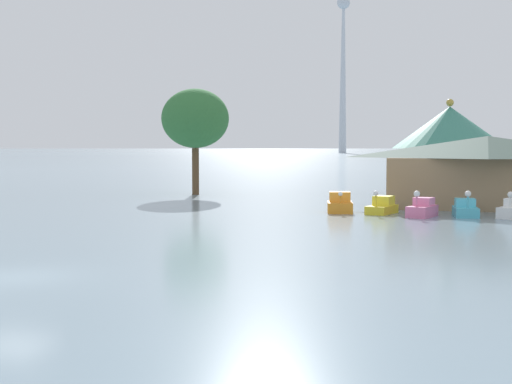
% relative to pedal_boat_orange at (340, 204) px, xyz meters
% --- Properties ---
extents(ground_plane, '(2000.00, 2000.00, 0.00)m').
position_rel_pedal_boat_orange_xyz_m(ground_plane, '(-6.43, -27.41, -0.56)').
color(ground_plane, gray).
extents(pedal_boat_orange, '(2.18, 2.79, 1.51)m').
position_rel_pedal_boat_orange_xyz_m(pedal_boat_orange, '(0.00, 0.00, 0.00)').
color(pedal_boat_orange, orange).
rests_on(pedal_boat_orange, ground).
extents(pedal_boat_yellow, '(2.01, 3.01, 1.61)m').
position_rel_pedal_boat_orange_xyz_m(pedal_boat_yellow, '(2.90, 0.02, -0.08)').
color(pedal_boat_yellow, yellow).
rests_on(pedal_boat_yellow, ground).
extents(pedal_boat_pink, '(1.95, 2.90, 1.75)m').
position_rel_pedal_boat_orange_xyz_m(pedal_boat_pink, '(5.65, -1.33, -0.04)').
color(pedal_boat_pink, pink).
rests_on(pedal_boat_pink, ground).
extents(pedal_boat_cyan, '(1.79, 2.79, 1.76)m').
position_rel_pedal_boat_orange_xyz_m(pedal_boat_cyan, '(8.33, -0.40, -0.08)').
color(pedal_boat_cyan, '#4CB7CC').
rests_on(pedal_boat_cyan, ground).
extents(boathouse, '(15.00, 7.65, 5.31)m').
position_rel_pedal_boat_orange_xyz_m(boathouse, '(9.71, 6.56, 2.22)').
color(boathouse, '#9E7F5B').
rests_on(boathouse, ground).
extents(green_roof_pavilion, '(10.58, 10.58, 8.92)m').
position_rel_pedal_boat_orange_xyz_m(green_roof_pavilion, '(6.50, 20.29, 4.24)').
color(green_roof_pavilion, '#993328').
rests_on(green_roof_pavilion, ground).
extents(shoreline_tree_tall_left, '(6.29, 6.29, 9.88)m').
position_rel_pedal_boat_orange_xyz_m(shoreline_tree_tall_left, '(-16.18, 13.56, 6.52)').
color(shoreline_tree_tall_left, brown).
rests_on(shoreline_tree_tall_left, ground).
extents(distant_broadcast_tower, '(7.60, 7.60, 157.17)m').
position_rel_pedal_boat_orange_xyz_m(distant_broadcast_tower, '(-66.57, 367.60, 69.54)').
color(distant_broadcast_tower, silver).
rests_on(distant_broadcast_tower, ground).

